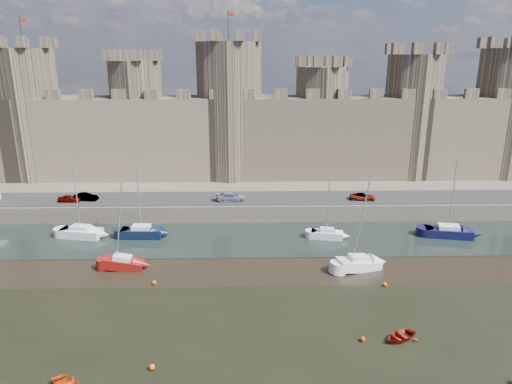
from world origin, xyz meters
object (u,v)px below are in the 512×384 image
car_2 (231,197)px  sailboat_1 (142,232)px  sailboat_0 (81,232)px  sailboat_4 (123,263)px  sailboat_3 (448,232)px  car_3 (363,197)px  sailboat_5 (358,263)px  sailboat_2 (327,234)px  car_1 (85,197)px  car_0 (69,199)px

car_2 → sailboat_1: bearing=119.3°
sailboat_0 → sailboat_1: size_ratio=0.96×
sailboat_4 → sailboat_3: bearing=14.4°
car_3 → sailboat_5: size_ratio=0.35×
car_3 → sailboat_3: bearing=-125.5°
car_2 → sailboat_2: 15.79m
car_1 → car_2: 21.75m
sailboat_2 → sailboat_3: sailboat_3 is taller
car_1 → car_0: bearing=111.7°
sailboat_4 → sailboat_5: bearing=0.9°
car_1 → car_2: (21.74, -0.59, 0.05)m
car_1 → sailboat_0: size_ratio=0.35×
sailboat_0 → sailboat_5: (34.70, -10.20, -0.02)m
car_0 → sailboat_5: bearing=-112.7°
car_1 → sailboat_0: (1.93, -8.32, -2.30)m
sailboat_0 → sailboat_2: 32.70m
sailboat_5 → sailboat_0: bearing=147.0°
car_0 → car_1: (2.14, 0.66, 0.04)m
car_0 → sailboat_5: size_ratio=0.30×
car_0 → sailboat_1: size_ratio=0.30×
car_2 → car_3: bearing=-94.8°
car_0 → sailboat_4: (12.10, -17.14, -2.30)m
car_3 → sailboat_1: 32.47m
sailboat_2 → sailboat_5: 9.33m
car_1 → sailboat_0: bearing=-162.2°
car_1 → sailboat_4: sailboat_4 is taller
car_2 → sailboat_1: sailboat_1 is taller
car_1 → car_2: bearing=-86.8°
car_2 → car_1: bearing=83.5°
sailboat_4 → car_1: bearing=121.7°
car_1 → car_3: size_ratio=0.94×
sailboat_3 → sailboat_4: sailboat_3 is taller
sailboat_1 → car_3: bearing=16.8°
car_0 → sailboat_3: sailboat_3 is taller
sailboat_2 → sailboat_3: 16.28m
car_0 → sailboat_4: bearing=-142.8°
sailboat_4 → sailboat_5: sailboat_5 is taller
sailboat_2 → sailboat_3: (16.27, 0.25, 0.06)m
car_2 → sailboat_0: bearing=106.4°
car_1 → sailboat_5: 41.11m
car_3 → sailboat_1: sailboat_1 is taller
car_3 → sailboat_5: sailboat_5 is taller
car_3 → sailboat_1: bearing=111.2°
sailboat_2 → sailboat_3: bearing=12.4°
sailboat_2 → sailboat_1: bearing=-170.5°
sailboat_1 → sailboat_4: size_ratio=1.03×
sailboat_1 → sailboat_5: sailboat_5 is taller
car_2 → sailboat_0: (-19.81, -7.74, -2.35)m
sailboat_3 → car_2: bearing=175.3°
car_1 → sailboat_3: (50.88, -9.16, -2.30)m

